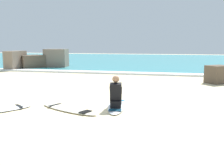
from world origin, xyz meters
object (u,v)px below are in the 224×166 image
Objects in this scene: surfboard_spare_far at (3,110)px; shoreline_rock at (218,74)px; surfboard_main at (116,105)px; surfer_seated at (116,95)px; surfboard_spare_near at (68,109)px.

shoreline_rock is (6.89, 7.21, 0.40)m from surfboard_spare_far.
shoreline_rock is (3.77, 5.91, 0.40)m from surfboard_main.
surfboard_spare_far is 9.98m from shoreline_rock.
surfer_seated is at bearing -81.36° from surfboard_main.
shoreline_rock is at bearing 46.31° from surfboard_spare_far.
shoreline_rock is at bearing 57.47° from surfboard_main.
surfboard_main is 1.49m from surfboard_spare_near.
surfboard_spare_far is at bearing -133.69° from shoreline_rock.
surfboard_spare_near is at bearing -149.13° from surfboard_main.
surfer_seated is at bearing 17.84° from surfboard_spare_far.
surfboard_spare_far is 1.63× the size of shoreline_rock.
surfer_seated is 0.91× the size of shoreline_rock.
surfer_seated is 3.34m from surfboard_spare_far.
surfer_seated reaches higher than shoreline_rock.
surfboard_spare_near is at bearing -159.87° from surfer_seated.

